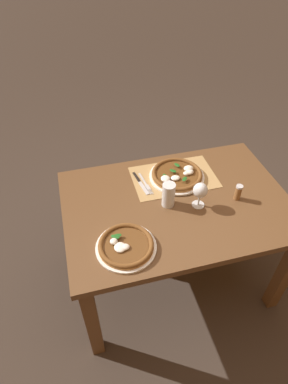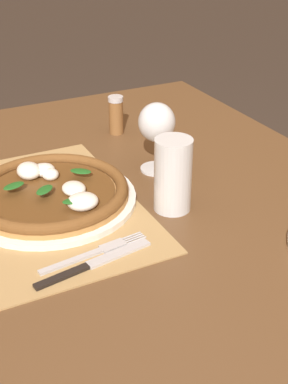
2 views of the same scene
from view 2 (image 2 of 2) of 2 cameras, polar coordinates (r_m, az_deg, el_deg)
The scene contains 8 objects.
dining_table at distance 1.14m, azimuth 1.21°, elevation -5.09°, with size 1.27×0.87×0.74m.
paper_placemat at distance 1.06m, azimuth -9.94°, elevation -1.59°, with size 0.50×0.32×0.00m, color #A88451.
pizza_near at distance 1.06m, azimuth -9.93°, elevation -0.09°, with size 0.34×0.34×0.05m.
wine_glass at distance 1.14m, azimuth 1.37°, elevation 7.13°, with size 0.08×0.08×0.16m.
pint_glass at distance 1.01m, azimuth 3.10°, elevation 1.69°, with size 0.07×0.07×0.15m.
fork at distance 0.91m, azimuth -5.28°, elevation -6.45°, with size 0.04×0.20×0.00m.
knife at distance 0.89m, azimuth -5.27°, elevation -7.57°, with size 0.05×0.21×0.01m.
pepper_shaker at distance 1.36m, azimuth -3.00°, elevation 8.23°, with size 0.04×0.04×0.10m.
Camera 2 is at (0.83, -0.44, 1.27)m, focal length 50.00 mm.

